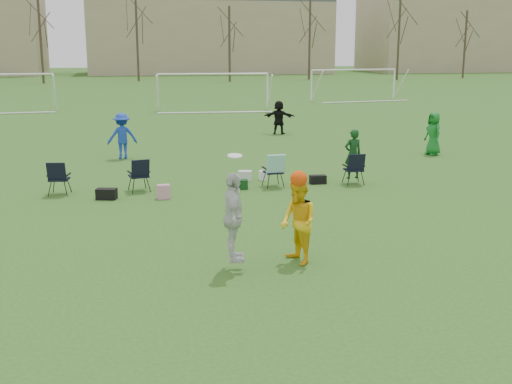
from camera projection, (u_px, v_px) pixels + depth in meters
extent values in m
plane|color=#2D581B|center=(233.00, 283.00, 11.44)|extent=(260.00, 260.00, 0.00)
imported|color=#173AB1|center=(122.00, 136.00, 24.04)|extent=(1.20, 0.80, 1.72)
imported|color=#136F23|center=(433.00, 134.00, 24.90)|extent=(0.66, 0.89, 1.67)
imported|color=black|center=(279.00, 117.00, 30.92)|extent=(1.57, 1.05, 1.62)
imported|color=silver|center=(233.00, 217.00, 11.80)|extent=(0.53, 1.02, 1.67)
imported|color=yellow|center=(298.00, 222.00, 12.32)|extent=(0.80, 0.93, 1.64)
sphere|color=#E1430B|center=(299.00, 179.00, 12.14)|extent=(0.33, 0.33, 0.33)
cylinder|color=white|center=(235.00, 156.00, 11.51)|extent=(0.27, 0.27, 0.06)
imported|color=#103B17|center=(353.00, 154.00, 19.63)|extent=(0.59, 0.43, 1.53)
cube|color=black|center=(107.00, 194.00, 17.71)|extent=(0.61, 0.43, 0.30)
cube|color=pink|center=(164.00, 192.00, 17.74)|extent=(0.36, 0.24, 0.40)
cube|color=#0F3913|center=(240.00, 184.00, 19.00)|extent=(0.47, 0.31, 0.28)
cube|color=silver|center=(245.00, 176.00, 20.15)|extent=(0.48, 0.39, 0.32)
cylinder|color=white|center=(263.00, 175.00, 20.28)|extent=(0.26, 0.26, 0.30)
cube|color=black|center=(318.00, 179.00, 19.76)|extent=(0.50, 0.27, 0.26)
cube|color=black|center=(59.00, 178.00, 18.22)|extent=(0.69, 0.69, 0.96)
cube|color=black|center=(139.00, 175.00, 18.67)|extent=(0.71, 0.71, 0.96)
cube|color=black|center=(273.00, 171.00, 19.26)|extent=(0.65, 0.65, 0.96)
cube|color=black|center=(354.00, 169.00, 19.63)|extent=(0.61, 0.61, 0.96)
cylinder|color=white|center=(54.00, 92.00, 42.75)|extent=(0.12, 0.12, 2.40)
cylinder|color=white|center=(158.00, 93.00, 42.08)|extent=(0.12, 0.12, 2.40)
cylinder|color=white|center=(268.00, 92.00, 43.01)|extent=(0.12, 0.12, 2.40)
cylinder|color=white|center=(213.00, 74.00, 42.28)|extent=(7.29, 0.63, 0.12)
cylinder|color=white|center=(311.00, 86.00, 49.42)|extent=(0.12, 0.12, 2.40)
cylinder|color=white|center=(394.00, 84.00, 51.79)|extent=(0.12, 0.12, 2.40)
cylinder|color=white|center=(354.00, 70.00, 50.34)|extent=(7.25, 1.13, 0.12)
cylinder|color=#382B21|center=(41.00, 39.00, 73.67)|extent=(0.28, 0.28, 10.20)
cylinder|color=#382B21|center=(137.00, 34.00, 78.54)|extent=(0.28, 0.28, 11.40)
cylinder|color=#382B21|center=(229.00, 44.00, 78.07)|extent=(0.28, 0.28, 9.00)
cylinder|color=#382B21|center=(310.00, 40.00, 82.94)|extent=(0.28, 0.28, 10.20)
cylinder|color=#382B21|center=(399.00, 35.00, 82.07)|extent=(0.28, 0.28, 11.40)
cylinder|color=#382B21|center=(465.00, 45.00, 87.33)|extent=(0.28, 0.28, 9.00)
cube|color=tan|center=(209.00, 39.00, 104.33)|extent=(38.00, 16.00, 11.00)
cube|color=tan|center=(452.00, 34.00, 112.45)|extent=(30.00, 16.00, 13.00)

